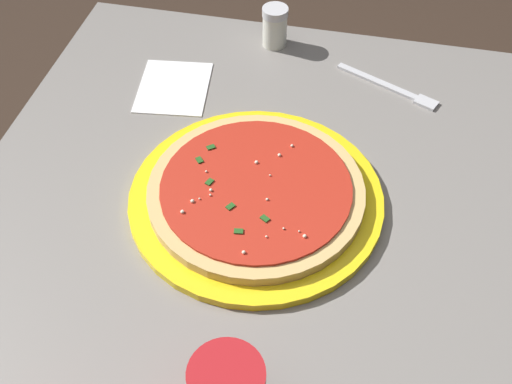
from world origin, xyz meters
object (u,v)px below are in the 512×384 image
object	(u,v)px
serving_plate	(256,198)
parmesan_shaker	(275,26)
napkin_folded_right	(174,87)
fork	(392,88)
pizza	(256,191)

from	to	relation	value
serving_plate	parmesan_shaker	xyz separation A→B (m)	(0.38, 0.05, 0.03)
napkin_folded_right	fork	world-z (taller)	fork
pizza	serving_plate	bearing A→B (deg)	-50.09
serving_plate	pizza	xyz separation A→B (m)	(-0.00, 0.00, 0.02)
parmesan_shaker	serving_plate	bearing A→B (deg)	-172.77
napkin_folded_right	fork	size ratio (longest dim) A/B	0.79
pizza	parmesan_shaker	size ratio (longest dim) A/B	4.11
pizza	parmesan_shaker	xyz separation A→B (m)	(0.38, 0.05, 0.01)
serving_plate	parmesan_shaker	bearing A→B (deg)	7.23
napkin_folded_right	pizza	bearing A→B (deg)	-138.97
fork	parmesan_shaker	world-z (taller)	parmesan_shaker
pizza	fork	world-z (taller)	pizza
serving_plate	napkin_folded_right	bearing A→B (deg)	41.04
napkin_folded_right	fork	distance (m)	0.37
serving_plate	pizza	distance (m)	0.02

